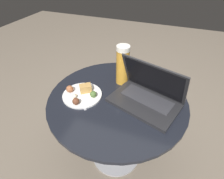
% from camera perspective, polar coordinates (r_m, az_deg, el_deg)
% --- Properties ---
extents(ground_plane, '(6.00, 6.00, 0.00)m').
position_cam_1_polar(ground_plane, '(1.37, 1.27, -20.23)').
color(ground_plane, '#726656').
extents(table, '(0.74, 0.74, 0.55)m').
position_cam_1_polar(table, '(1.03, 1.60, -8.10)').
color(table, '#9E9EA3').
rests_on(table, ground_plane).
extents(napkin, '(0.16, 0.11, 0.00)m').
position_cam_1_polar(napkin, '(0.98, -9.11, -1.04)').
color(napkin, '#B7332D').
rests_on(napkin, table).
extents(laptop, '(0.39, 0.31, 0.22)m').
position_cam_1_polar(laptop, '(0.90, 11.33, -1.80)').
color(laptop, '#232326').
rests_on(laptop, table).
extents(beer_glass, '(0.07, 0.07, 0.23)m').
position_cam_1_polar(beer_glass, '(0.99, 3.47, 7.97)').
color(beer_glass, gold).
rests_on(beer_glass, table).
extents(snack_plate, '(0.21, 0.21, 0.05)m').
position_cam_1_polar(snack_plate, '(0.95, -9.81, -1.36)').
color(snack_plate, white).
rests_on(snack_plate, table).
extents(fork, '(0.14, 0.13, 0.00)m').
position_cam_1_polar(fork, '(0.95, -10.73, -2.67)').
color(fork, '#B2B2B7').
rests_on(fork, table).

